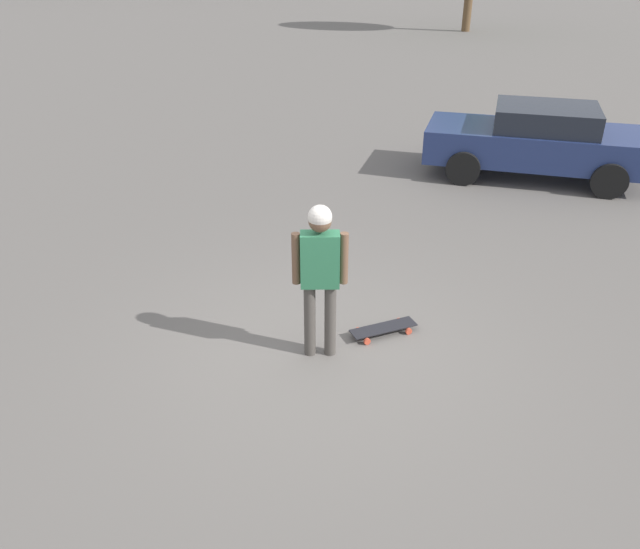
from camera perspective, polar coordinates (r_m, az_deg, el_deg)
name	(u,v)px	position (r m, az deg, el deg)	size (l,w,h in m)	color
ground_plane	(320,353)	(7.15, 0.00, -7.18)	(220.00, 220.00, 0.00)	slate
person	(320,265)	(6.57, 0.00, 0.83)	(0.57, 0.31, 1.80)	#4C4742
skateboard	(383,329)	(7.48, 5.82, -4.94)	(0.83, 0.33, 0.09)	#232328
car_parked_near	(538,140)	(13.09, 19.31, 11.52)	(4.45, 3.75, 1.40)	navy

